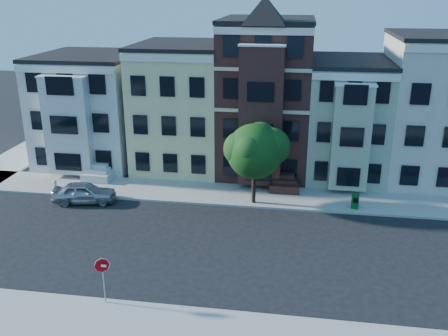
% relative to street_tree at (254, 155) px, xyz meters
% --- Properties ---
extents(ground, '(120.00, 120.00, 0.00)m').
position_rel_street_tree_xyz_m(ground, '(0.14, -6.70, -3.69)').
color(ground, black).
extents(far_sidewalk, '(60.00, 4.00, 0.15)m').
position_rel_street_tree_xyz_m(far_sidewalk, '(0.14, 1.30, -3.61)').
color(far_sidewalk, '#9E9B93').
rests_on(far_sidewalk, ground).
extents(house_white, '(8.00, 9.00, 9.00)m').
position_rel_street_tree_xyz_m(house_white, '(-14.86, 7.80, 0.81)').
color(house_white, silver).
rests_on(house_white, ground).
extents(house_yellow, '(7.00, 9.00, 10.00)m').
position_rel_street_tree_xyz_m(house_yellow, '(-6.86, 7.80, 1.31)').
color(house_yellow, beige).
rests_on(house_yellow, ground).
extents(house_brown, '(7.00, 9.00, 12.00)m').
position_rel_street_tree_xyz_m(house_brown, '(0.14, 7.80, 2.31)').
color(house_brown, '#3A1C19').
rests_on(house_brown, ground).
extents(house_green, '(6.00, 9.00, 9.00)m').
position_rel_street_tree_xyz_m(house_green, '(6.64, 7.80, 0.81)').
color(house_green, '#9BAC90').
rests_on(house_green, ground).
extents(house_cream, '(8.00, 9.00, 11.00)m').
position_rel_street_tree_xyz_m(house_cream, '(13.64, 7.80, 1.81)').
color(house_cream, beige).
rests_on(house_cream, ground).
extents(street_tree, '(7.34, 7.34, 7.07)m').
position_rel_street_tree_xyz_m(street_tree, '(0.00, 0.00, 0.00)').
color(street_tree, '#1F511D').
rests_on(street_tree, far_sidewalk).
extents(parked_car, '(4.67, 2.54, 1.51)m').
position_rel_street_tree_xyz_m(parked_car, '(-11.97, -1.50, -2.93)').
color(parked_car, '#ABAEB4').
rests_on(parked_car, ground).
extents(newspaper_box, '(0.55, 0.52, 1.04)m').
position_rel_street_tree_xyz_m(newspaper_box, '(7.01, 0.04, -3.02)').
color(newspaper_box, '#0A5920').
rests_on(newspaper_box, far_sidewalk).
extents(fire_hydrant, '(0.31, 0.31, 0.76)m').
position_rel_street_tree_xyz_m(fire_hydrant, '(-14.72, -0.40, -3.16)').
color(fire_hydrant, silver).
rests_on(fire_hydrant, far_sidewalk).
extents(stop_sign, '(0.76, 0.15, 2.74)m').
position_rel_street_tree_xyz_m(stop_sign, '(-5.91, -13.00, -2.17)').
color(stop_sign, '#A30008').
rests_on(stop_sign, near_sidewalk).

